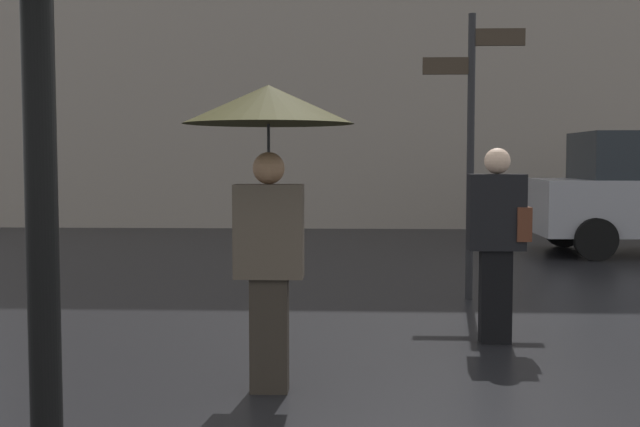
# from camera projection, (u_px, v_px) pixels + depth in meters

# --- Properties ---
(pedestrian_with_umbrella) EXTENTS (1.11, 1.11, 2.00)m
(pedestrian_with_umbrella) POSITION_uv_depth(u_px,v_px,m) (269.00, 141.00, 5.11)
(pedestrian_with_umbrella) COLOR #2A241E
(pedestrian_with_umbrella) RESTS_ON ground
(pedestrian_with_bag) EXTENTS (0.50, 0.24, 1.61)m
(pedestrian_with_bag) POSITION_uv_depth(u_px,v_px,m) (498.00, 233.00, 6.56)
(pedestrian_with_bag) COLOR black
(pedestrian_with_bag) RESTS_ON ground
(street_signpost) EXTENTS (1.08, 0.08, 3.07)m
(street_signpost) POSITION_uv_depth(u_px,v_px,m) (471.00, 128.00, 8.53)
(street_signpost) COLOR black
(street_signpost) RESTS_ON ground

